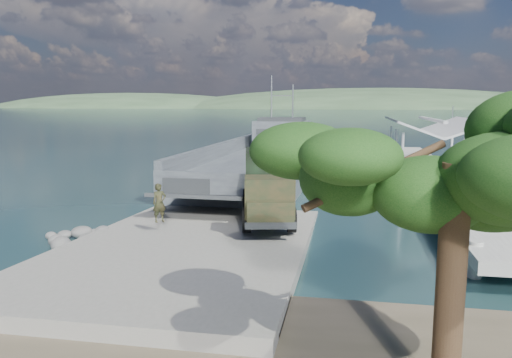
% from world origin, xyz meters
% --- Properties ---
extents(ground, '(1400.00, 1400.00, 0.00)m').
position_xyz_m(ground, '(0.00, 0.00, 0.00)').
color(ground, '#19383D').
rests_on(ground, ground).
extents(boat_ramp, '(10.00, 18.00, 0.50)m').
position_xyz_m(boat_ramp, '(0.00, -1.00, 0.25)').
color(boat_ramp, gray).
rests_on(boat_ramp, ground).
extents(shoreline_rocks, '(3.20, 5.60, 0.90)m').
position_xyz_m(shoreline_rocks, '(-6.20, 0.50, 0.00)').
color(shoreline_rocks, '#5F5F5C').
rests_on(shoreline_rocks, ground).
extents(distant_headlands, '(1000.00, 240.00, 48.00)m').
position_xyz_m(distant_headlands, '(50.00, 560.00, 0.00)').
color(distant_headlands, '#334D30').
rests_on(distant_headlands, ground).
extents(pier, '(6.40, 44.00, 6.10)m').
position_xyz_m(pier, '(13.00, 18.77, 1.60)').
color(pier, '#A3A29A').
rests_on(pier, ground).
extents(landing_craft, '(9.46, 34.11, 10.06)m').
position_xyz_m(landing_craft, '(-0.66, 22.52, 0.82)').
color(landing_craft, '#3E4249').
rests_on(landing_craft, ground).
extents(military_truck, '(3.72, 7.78, 3.47)m').
position_xyz_m(military_truck, '(2.61, 3.82, 2.23)').
color(military_truck, black).
rests_on(military_truck, boat_ramp).
extents(soldier, '(0.79, 0.77, 1.83)m').
position_xyz_m(soldier, '(-1.99, 0.71, 1.42)').
color(soldier, black).
rests_on(soldier, boat_ramp).
extents(sailboat_near, '(3.03, 5.30, 6.21)m').
position_xyz_m(sailboat_near, '(19.60, 32.92, 0.33)').
color(sailboat_near, silver).
rests_on(sailboat_near, ground).
extents(sailboat_far, '(1.70, 5.23, 6.31)m').
position_xyz_m(sailboat_far, '(17.02, 32.60, 0.34)').
color(sailboat_far, silver).
rests_on(sailboat_far, ground).
extents(overhang_tree, '(7.13, 6.57, 6.47)m').
position_xyz_m(overhang_tree, '(8.19, -10.79, 5.19)').
color(overhang_tree, '#311D13').
rests_on(overhang_tree, ground).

